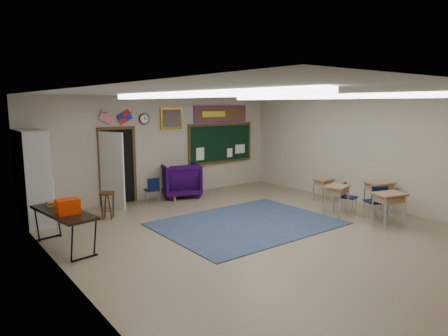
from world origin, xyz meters
TOP-DOWN VIEW (x-y plane):
  - floor at (0.00, 0.00)m, footprint 9.00×9.00m
  - back_wall at (0.00, 4.50)m, footprint 8.00×0.04m
  - left_wall at (-4.00, 0.00)m, footprint 0.04×9.00m
  - right_wall at (4.00, 0.00)m, footprint 0.04×9.00m
  - ceiling at (0.00, 0.00)m, footprint 8.00×9.00m
  - area_rug at (0.20, 0.80)m, footprint 4.00×3.00m
  - fluorescent_strips at (0.00, 0.00)m, footprint 3.86×6.00m
  - doorway at (-1.50, 4.35)m, footprint 1.10×0.89m
  - chalkboard at (2.20, 4.46)m, footprint 2.55×0.14m
  - bulletin_board at (2.20, 4.47)m, footprint 2.10×0.05m
  - framed_art_print at (0.35, 4.47)m, footprint 0.75×0.05m
  - wall_clock at (-0.55, 4.47)m, footprint 0.32×0.05m
  - wall_flags at (-1.40, 4.44)m, footprint 1.16×0.06m
  - storage_cabinet at (-3.71, 3.85)m, footprint 0.59×1.25m
  - wingback_armchair at (0.42, 4.15)m, footprint 1.37×1.39m
  - student_chair_reading at (-0.67, 3.90)m, footprint 0.41×0.41m
  - student_chair_desk_a at (2.85, -0.83)m, footprint 0.59×0.59m
  - student_chair_desk_b at (2.97, -0.02)m, footprint 0.46×0.46m
  - student_desk_front_left at (2.46, -0.01)m, footprint 0.73×0.61m
  - student_desk_front_right at (3.37, 1.13)m, footprint 0.56×0.42m
  - student_desk_back_left at (2.54, -1.36)m, footprint 0.78×0.67m
  - student_desk_back_right at (3.53, -0.51)m, footprint 0.78×0.67m
  - folding_table at (-3.65, 1.75)m, footprint 0.84×1.86m
  - wooden_stool at (-2.22, 3.20)m, footprint 0.38×0.38m

SIDE VIEW (x-z plane):
  - floor at x=0.00m, z-range 0.00..0.00m
  - area_rug at x=0.20m, z-range 0.00..0.02m
  - wooden_stool at x=-2.22m, z-range 0.01..0.67m
  - student_desk_front_right at x=3.37m, z-range 0.04..0.70m
  - student_chair_reading at x=-0.67m, z-range 0.00..0.75m
  - student_chair_desk_b at x=2.97m, z-range 0.00..0.75m
  - folding_table at x=-3.65m, z-range -0.10..0.92m
  - student_desk_front_left at x=2.46m, z-range 0.04..0.81m
  - student_chair_desk_a at x=2.85m, z-range 0.00..0.86m
  - student_desk_back_left at x=2.54m, z-range 0.05..0.85m
  - student_desk_back_right at x=3.53m, z-range 0.05..0.85m
  - wingback_armchair at x=0.42m, z-range 0.00..1.02m
  - doorway at x=-1.50m, z-range -0.02..2.14m
  - storage_cabinet at x=-3.71m, z-range 0.00..2.20m
  - chalkboard at x=2.20m, z-range 0.81..2.11m
  - back_wall at x=0.00m, z-range 0.00..3.00m
  - left_wall at x=-4.00m, z-range 0.00..3.00m
  - right_wall at x=4.00m, z-range 0.00..3.00m
  - framed_art_print at x=0.35m, z-range 2.02..2.67m
  - wall_clock at x=-0.55m, z-range 2.19..2.51m
  - bulletin_board at x=2.20m, z-range 2.18..2.73m
  - wall_flags at x=-1.40m, z-range 2.13..2.83m
  - fluorescent_strips at x=0.00m, z-range 2.89..2.99m
  - ceiling at x=0.00m, z-range 2.98..3.02m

